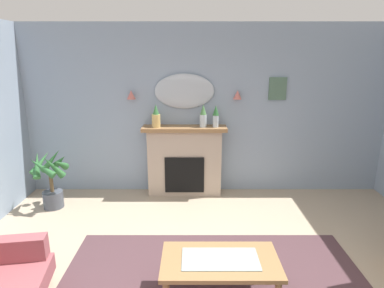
# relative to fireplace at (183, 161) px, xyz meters

# --- Properties ---
(wall_back) EXTENTS (6.92, 0.10, 2.77)m
(wall_back) POSITION_rel_fireplace_xyz_m (0.35, 0.22, 0.81)
(wall_back) COLOR #8C9EB2
(wall_back) RESTS_ON ground
(fireplace) EXTENTS (1.36, 0.36, 1.16)m
(fireplace) POSITION_rel_fireplace_xyz_m (0.00, 0.00, 0.00)
(fireplace) COLOR tan
(fireplace) RESTS_ON ground
(mantel_vase_left) EXTENTS (0.14, 0.14, 0.36)m
(mantel_vase_left) POSITION_rel_fireplace_xyz_m (-0.45, -0.03, 0.74)
(mantel_vase_left) COLOR tan
(mantel_vase_left) RESTS_ON fireplace
(mantel_vase_right) EXTENTS (0.11, 0.11, 0.36)m
(mantel_vase_right) POSITION_rel_fireplace_xyz_m (0.30, -0.03, 0.76)
(mantel_vase_right) COLOR silver
(mantel_vase_right) RESTS_ON fireplace
(mantel_vase_centre) EXTENTS (0.10, 0.10, 0.35)m
(mantel_vase_centre) POSITION_rel_fireplace_xyz_m (0.50, -0.03, 0.77)
(mantel_vase_centre) COLOR silver
(mantel_vase_centre) RESTS_ON fireplace
(wall_mirror) EXTENTS (0.96, 0.06, 0.56)m
(wall_mirror) POSITION_rel_fireplace_xyz_m (-0.00, 0.14, 1.14)
(wall_mirror) COLOR #B2BCC6
(wall_sconce_left) EXTENTS (0.14, 0.14, 0.14)m
(wall_sconce_left) POSITION_rel_fireplace_xyz_m (-0.85, 0.09, 1.09)
(wall_sconce_left) COLOR #D17066
(wall_sconce_right) EXTENTS (0.14, 0.14, 0.14)m
(wall_sconce_right) POSITION_rel_fireplace_xyz_m (0.85, 0.09, 1.09)
(wall_sconce_right) COLOR #D17066
(framed_picture) EXTENTS (0.28, 0.03, 0.36)m
(framed_picture) POSITION_rel_fireplace_xyz_m (1.50, 0.15, 1.18)
(framed_picture) COLOR #4C6B56
(coffee_table) EXTENTS (1.10, 0.60, 0.45)m
(coffee_table) POSITION_rel_fireplace_xyz_m (0.39, -2.50, -0.19)
(coffee_table) COLOR olive
(coffee_table) RESTS_ON ground
(potted_plant_tall_palm) EXTENTS (0.58, 0.58, 0.91)m
(potted_plant_tall_palm) POSITION_rel_fireplace_xyz_m (-2.01, -0.53, -0.09)
(potted_plant_tall_palm) COLOR #474C56
(potted_plant_tall_palm) RESTS_ON ground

